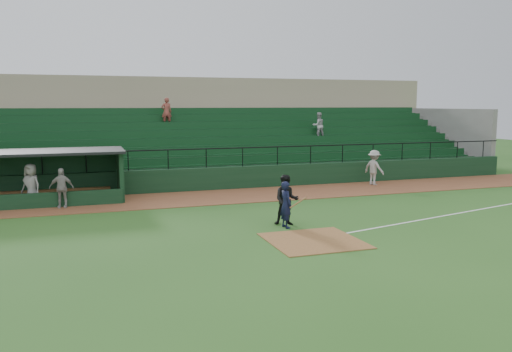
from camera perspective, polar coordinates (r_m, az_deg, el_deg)
name	(u,v)px	position (r m, az deg, el deg)	size (l,w,h in m)	color
ground	(302,234)	(18.36, 5.04, -6.37)	(90.00, 90.00, 0.00)	#27551B
warning_track	(237,196)	(25.72, -2.14, -2.19)	(40.00, 4.00, 0.03)	brown
home_plate_dirt	(314,241)	(17.48, 6.36, -7.07)	(3.00, 3.00, 0.03)	brown
foul_line	(465,212)	(23.60, 21.93, -3.70)	(18.00, 0.09, 0.01)	white
stadium_structure	(199,139)	(33.59, -6.29, 4.07)	(38.00, 13.08, 6.40)	black
dugout	(24,174)	(26.16, -24.14, 0.21)	(8.90, 3.20, 2.42)	black
batter_at_plate	(286,205)	(19.08, 3.31, -3.16)	(1.03, 0.70, 1.73)	black
umpire	(286,200)	(19.50, 3.36, -2.65)	(0.92, 0.72, 1.90)	black
runner	(374,168)	(29.72, 12.84, 0.91)	(1.26, 0.72, 1.94)	#A39E99
dugout_player_a	(61,188)	(24.13, -20.60, -1.23)	(1.02, 0.43, 1.74)	#9F9A95
dugout_player_b	(31,185)	(24.88, -23.46, -0.93)	(0.93, 0.60, 1.90)	gray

